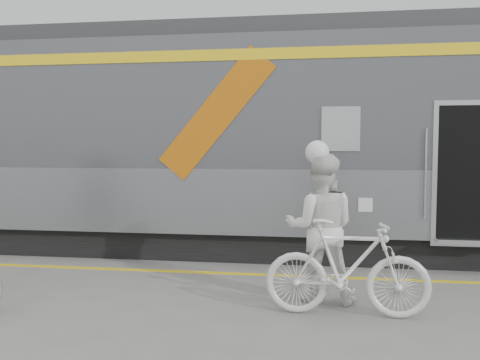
# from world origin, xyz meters

# --- Properties ---
(ground) EXTENTS (90.00, 90.00, 0.00)m
(ground) POSITION_xyz_m (0.00, 0.00, 0.00)
(ground) COLOR slate
(ground) RESTS_ON ground
(train) EXTENTS (24.00, 3.17, 4.10)m
(train) POSITION_xyz_m (1.22, 4.19, 2.05)
(train) COLOR black
(train) RESTS_ON ground
(safety_strip) EXTENTS (24.00, 0.12, 0.01)m
(safety_strip) POSITION_xyz_m (0.00, 2.15, 0.00)
(safety_strip) COLOR yellow
(safety_strip) RESTS_ON ground
(woman) EXTENTS (0.93, 0.74, 1.89)m
(woman) POSITION_xyz_m (1.10, 0.97, 0.94)
(woman) COLOR white
(woman) RESTS_ON ground
(bicycle_right) EXTENTS (1.91, 0.58, 1.14)m
(bicycle_right) POSITION_xyz_m (1.40, 0.42, 0.57)
(bicycle_right) COLOR silver
(bicycle_right) RESTS_ON ground
(helmet_woman) EXTENTS (0.30, 0.30, 0.30)m
(helmet_woman) POSITION_xyz_m (1.10, 0.97, 2.04)
(helmet_woman) COLOR white
(helmet_woman) RESTS_ON woman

